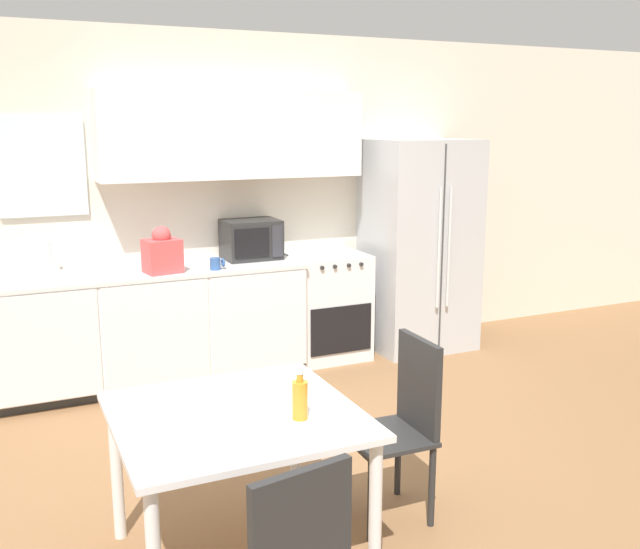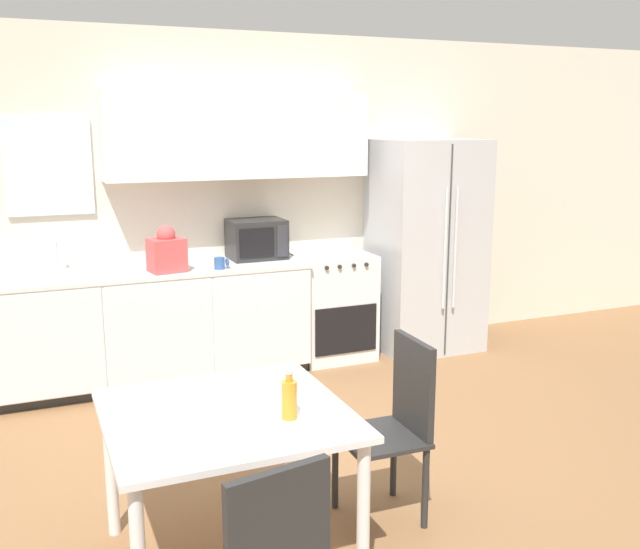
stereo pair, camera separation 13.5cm
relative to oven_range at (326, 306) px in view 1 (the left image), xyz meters
The scene contains 12 objects.
ground_plane 2.26m from the oven_range, 118.62° to the right, with size 12.00×12.00×0.00m, color olive.
wall_back 1.45m from the oven_range, 163.90° to the left, with size 12.00×0.38×2.70m.
kitchen_counter 1.51m from the oven_range, behind, with size 2.39×0.65×0.89m.
oven_range is the anchor object (origin of this frame).
refrigerator 1.00m from the oven_range, ahead, with size 0.88×0.76×1.84m.
kitchen_sink 2.22m from the oven_range, behind, with size 0.60×0.42×0.26m.
microwave 0.88m from the oven_range, behind, with size 0.44×0.36×0.32m.
coffee_mug 1.16m from the oven_range, 167.27° to the right, with size 0.11×0.08×0.09m.
grocery_bag_0 1.54m from the oven_range, behind, with size 0.28×0.25×0.35m.
dining_table 3.01m from the oven_range, 122.62° to the right, with size 1.05×1.00×0.73m.
dining_chair_side 2.57m from the oven_range, 106.24° to the right, with size 0.41×0.41×0.93m.
drink_bottle 3.06m from the oven_range, 117.12° to the right, with size 0.07×0.07×0.22m.
Camera 1 is at (-1.44, -3.40, 1.98)m, focal length 40.00 mm.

